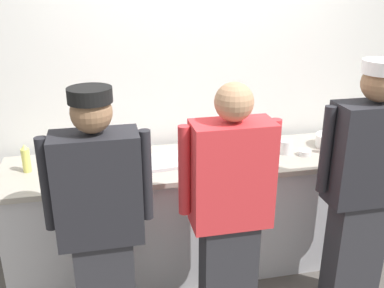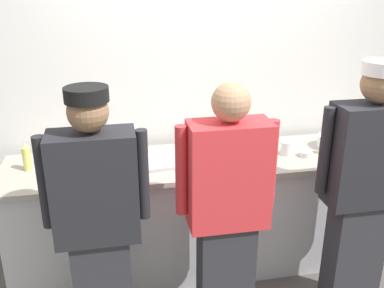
# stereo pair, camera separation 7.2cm
# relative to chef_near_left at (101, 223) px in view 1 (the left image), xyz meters

# --- Properties ---
(wall_back) EXTENTS (4.85, 0.10, 2.72)m
(wall_back) POSITION_rel_chef_near_left_xyz_m (0.84, 1.22, 0.45)
(wall_back) COLOR white
(wall_back) RESTS_ON ground
(prep_counter) EXTENTS (3.09, 0.71, 0.93)m
(prep_counter) POSITION_rel_chef_near_left_xyz_m (0.84, 0.73, -0.44)
(prep_counter) COLOR silver
(prep_counter) RESTS_ON ground
(chef_near_left) EXTENTS (0.61, 0.24, 1.70)m
(chef_near_left) POSITION_rel_chef_near_left_xyz_m (0.00, 0.00, 0.00)
(chef_near_left) COLOR #2D2D33
(chef_near_left) RESTS_ON ground
(chef_center) EXTENTS (0.62, 0.24, 1.69)m
(chef_center) POSITION_rel_chef_near_left_xyz_m (0.77, -0.00, -0.01)
(chef_center) COLOR #2D2D33
(chef_center) RESTS_ON ground
(chef_far_right) EXTENTS (0.63, 0.24, 1.77)m
(chef_far_right) POSITION_rel_chef_near_left_xyz_m (1.68, 0.03, 0.04)
(chef_far_right) COLOR #2D2D33
(chef_far_right) RESTS_ON ground
(plate_stack_front) EXTENTS (0.24, 0.24, 0.10)m
(plate_stack_front) POSITION_rel_chef_near_left_xyz_m (1.11, 0.76, 0.07)
(plate_stack_front) COLOR white
(plate_stack_front) RESTS_ON prep_counter
(plate_stack_rear) EXTENTS (0.24, 0.24, 0.10)m
(plate_stack_rear) POSITION_rel_chef_near_left_xyz_m (1.85, 0.77, 0.07)
(plate_stack_rear) COLOR white
(plate_stack_rear) RESTS_ON prep_counter
(mixing_bowl_steel) EXTENTS (0.31, 0.31, 0.13)m
(mixing_bowl_steel) POSITION_rel_chef_near_left_xyz_m (0.11, 0.66, 0.08)
(mixing_bowl_steel) COLOR #B7BABF
(mixing_bowl_steel) RESTS_ON prep_counter
(sheet_tray) EXTENTS (0.52, 0.35, 0.02)m
(sheet_tray) POSITION_rel_chef_near_left_xyz_m (0.53, 0.72, 0.03)
(sheet_tray) COLOR #B7BABF
(sheet_tray) RESTS_ON prep_counter
(squeeze_bottle_primary) EXTENTS (0.06, 0.06, 0.21)m
(squeeze_bottle_primary) POSITION_rel_chef_near_left_xyz_m (-0.49, 0.78, 0.12)
(squeeze_bottle_primary) COLOR #E5E066
(squeeze_bottle_primary) RESTS_ON prep_counter
(squeeze_bottle_secondary) EXTENTS (0.06, 0.06, 0.21)m
(squeeze_bottle_secondary) POSITION_rel_chef_near_left_xyz_m (1.78, 0.62, 0.12)
(squeeze_bottle_secondary) COLOR red
(squeeze_bottle_secondary) RESTS_ON prep_counter
(ramekin_green_sauce) EXTENTS (0.08, 0.08, 0.05)m
(ramekin_green_sauce) POSITION_rel_chef_near_left_xyz_m (2.01, 0.92, 0.04)
(ramekin_green_sauce) COLOR white
(ramekin_green_sauce) RESTS_ON prep_counter
(ramekin_yellow_sauce) EXTENTS (0.10, 0.10, 0.05)m
(ramekin_yellow_sauce) POSITION_rel_chef_near_left_xyz_m (2.07, 0.78, 0.05)
(ramekin_yellow_sauce) COLOR white
(ramekin_yellow_sauce) RESTS_ON prep_counter
(ramekin_orange_sauce) EXTENTS (0.10, 0.10, 0.04)m
(ramekin_orange_sauce) POSITION_rel_chef_near_left_xyz_m (0.19, 0.93, 0.04)
(ramekin_orange_sauce) COLOR white
(ramekin_orange_sauce) RESTS_ON prep_counter
(ramekin_red_sauce) EXTENTS (0.10, 0.10, 0.04)m
(ramekin_red_sauce) POSITION_rel_chef_near_left_xyz_m (1.56, 0.64, 0.04)
(ramekin_red_sauce) COLOR white
(ramekin_red_sauce) RESTS_ON prep_counter
(deli_cup) EXTENTS (0.09, 0.09, 0.10)m
(deli_cup) POSITION_rel_chef_near_left_xyz_m (1.42, 0.70, 0.07)
(deli_cup) COLOR white
(deli_cup) RESTS_ON prep_counter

